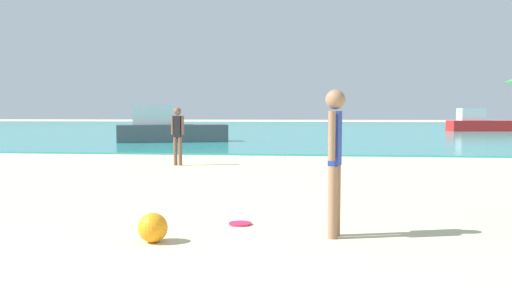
% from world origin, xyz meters
% --- Properties ---
extents(water, '(160.00, 60.00, 0.06)m').
position_xyz_m(water, '(0.00, 45.54, 0.03)').
color(water, teal).
rests_on(water, ground).
extents(person_standing, '(0.22, 0.37, 1.64)m').
position_xyz_m(person_standing, '(1.45, 4.49, 0.93)').
color(person_standing, '#936B4C').
rests_on(person_standing, ground).
extents(frisbee, '(0.28, 0.28, 0.03)m').
position_xyz_m(frisbee, '(0.31, 5.02, 0.01)').
color(frisbee, '#E51E4C').
rests_on(frisbee, ground).
extents(person_distant, '(0.35, 0.20, 1.52)m').
position_xyz_m(person_distant, '(-2.40, 12.19, 0.87)').
color(person_distant, brown).
rests_on(person_distant, ground).
extents(boat_near, '(5.14, 2.98, 1.67)m').
position_xyz_m(boat_near, '(-5.50, 22.16, 0.64)').
color(boat_near, '#4C4C51').
rests_on(boat_near, water).
extents(boat_far, '(4.95, 2.21, 1.62)m').
position_xyz_m(boat_far, '(12.81, 38.18, 0.62)').
color(boat_far, red).
rests_on(boat_far, water).
extents(beach_ball, '(0.32, 0.32, 0.32)m').
position_xyz_m(beach_ball, '(-0.49, 4.02, 0.16)').
color(beach_ball, orange).
rests_on(beach_ball, ground).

